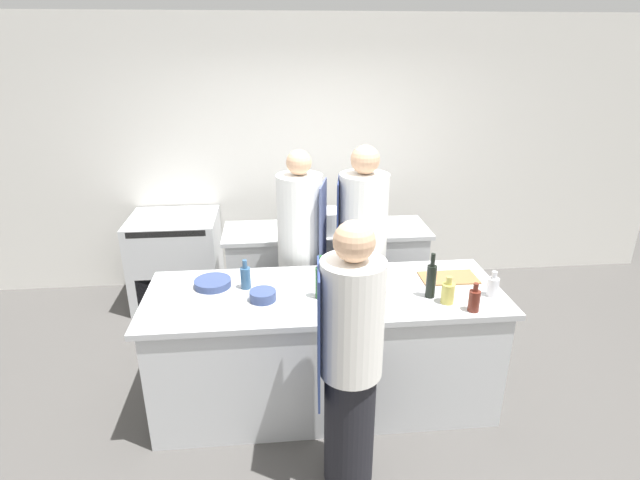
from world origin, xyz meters
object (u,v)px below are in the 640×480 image
(bottle_water, at_px, (431,280))
(bottle_wine, at_px, (321,281))
(bottle_sauce, at_px, (246,277))
(cup, at_px, (384,295))
(chef_at_stove, at_px, (301,256))
(oven_range, at_px, (177,259))
(stockpot, at_px, (330,221))
(bowl_ceramic_blue, at_px, (213,283))
(bottle_vinegar, at_px, (474,300))
(chef_at_pass_far, at_px, (362,253))
(bowl_mixing_large, at_px, (263,296))
(chef_at_prep_near, at_px, (350,361))
(bottle_olive_oil, at_px, (448,292))
(bowl_prep_small, at_px, (341,273))
(bottle_cooking_oil, at_px, (493,286))

(bottle_water, bearing_deg, bottle_wine, 175.50)
(bottle_wine, relative_size, bottle_sauce, 1.43)
(cup, bearing_deg, chef_at_stove, 120.13)
(oven_range, height_order, bottle_sauce, bottle_sauce)
(cup, relative_size, stockpot, 0.35)
(bottle_wine, distance_m, bowl_ceramic_blue, 0.79)
(bottle_water, bearing_deg, bottle_vinegar, -44.06)
(oven_range, distance_m, chef_at_pass_far, 2.05)
(chef_at_stove, relative_size, bottle_vinegar, 8.98)
(bottle_wine, height_order, bowl_mixing_large, bottle_wine)
(chef_at_prep_near, height_order, stockpot, chef_at_prep_near)
(oven_range, xyz_separation_m, bottle_olive_oil, (2.13, -1.94, 0.53))
(chef_at_pass_far, height_order, stockpot, chef_at_pass_far)
(bottle_water, bearing_deg, bowl_ceramic_blue, 168.63)
(chef_at_prep_near, height_order, bowl_prep_small, chef_at_prep_near)
(oven_range, height_order, stockpot, stockpot)
(chef_at_pass_far, distance_m, bottle_water, 0.90)
(chef_at_pass_far, relative_size, bottle_vinegar, 9.12)
(bowl_ceramic_blue, xyz_separation_m, stockpot, (0.95, 1.00, 0.08))
(oven_range, xyz_separation_m, bowl_mixing_large, (0.91, -1.79, 0.49))
(bottle_olive_oil, xyz_separation_m, stockpot, (-0.63, 1.39, 0.03))
(bowl_prep_small, bearing_deg, bowl_ceramic_blue, -176.16)
(chef_at_prep_near, xyz_separation_m, bottle_sauce, (-0.61, 0.85, 0.14))
(bottle_olive_oil, height_order, bottle_water, bottle_water)
(chef_at_prep_near, xyz_separation_m, bottle_olive_oil, (0.73, 0.50, 0.13))
(chef_at_stove, xyz_separation_m, bottle_cooking_oil, (1.26, -0.86, 0.09))
(chef_at_pass_far, xyz_separation_m, bowl_ceramic_blue, (-1.17, -0.52, 0.04))
(oven_range, relative_size, chef_at_stove, 0.52)
(chef_at_prep_near, relative_size, bowl_mixing_large, 9.43)
(bottle_vinegar, relative_size, bottle_wine, 0.64)
(chef_at_stove, height_order, bottle_cooking_oil, chef_at_stove)
(bowl_prep_small, bearing_deg, bottle_wine, -120.08)
(bottle_olive_oil, relative_size, cup, 1.92)
(bottle_olive_oil, relative_size, stockpot, 0.68)
(bottle_wine, bearing_deg, bowl_prep_small, 59.92)
(bottle_wine, distance_m, stockpot, 1.25)
(bottle_sauce, bearing_deg, bottle_olive_oil, -14.39)
(bowl_prep_small, relative_size, cup, 2.60)
(bottle_vinegar, distance_m, bottle_cooking_oil, 0.28)
(bowl_prep_small, distance_m, stockpot, 0.94)
(oven_range, xyz_separation_m, cup, (1.72, -1.88, 0.50))
(bottle_wine, bearing_deg, bowl_ceramic_blue, 162.15)
(oven_range, xyz_separation_m, bottle_water, (2.05, -1.85, 0.58))
(bottle_vinegar, bearing_deg, bottle_sauce, 162.49)
(bottle_wine, distance_m, bowl_mixing_large, 0.40)
(bottle_sauce, height_order, bowl_ceramic_blue, bottle_sauce)
(bottle_water, bearing_deg, cup, -174.04)
(oven_range, height_order, bottle_olive_oil, bottle_olive_oil)
(chef_at_pass_far, distance_m, bowl_prep_small, 0.52)
(bottle_wine, bearing_deg, chef_at_stove, 96.67)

